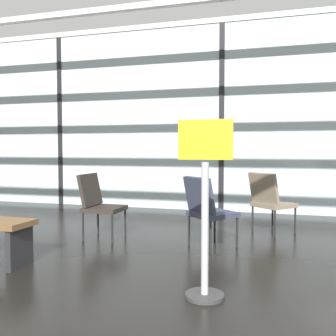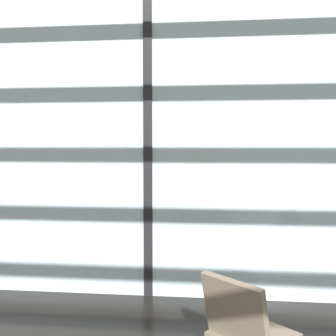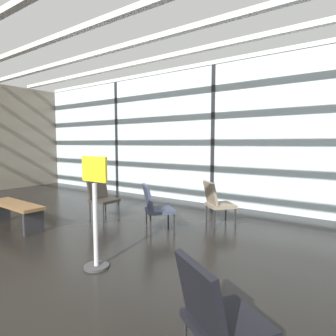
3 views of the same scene
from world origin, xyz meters
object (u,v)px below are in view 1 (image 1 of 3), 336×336
object	(u,v)px
info_sign	(205,215)
lounge_chair_0	(270,199)
lounge_chair_1	(99,202)
lounge_chair_2	(207,207)
parked_airplane	(192,119)

from	to	relation	value
info_sign	lounge_chair_0	bearing A→B (deg)	79.85
lounge_chair_0	lounge_chair_1	distance (m)	2.41
lounge_chair_0	info_sign	bearing A→B (deg)	121.31
lounge_chair_0	info_sign	distance (m)	2.63
lounge_chair_2	lounge_chair_0	bearing A→B (deg)	-84.71
lounge_chair_1	info_sign	size ratio (longest dim) A/B	0.60
lounge_chair_0	lounge_chair_1	xyz separation A→B (m)	(-2.22, -0.94, 0.00)
parked_airplane	info_sign	size ratio (longest dim) A/B	8.34
lounge_chair_0	lounge_chair_1	bearing A→B (deg)	64.35
parked_airplane	lounge_chair_1	size ratio (longest dim) A/B	13.80
lounge_chair_2	parked_airplane	bearing A→B (deg)	-35.54
parked_airplane	lounge_chair_0	distance (m)	7.25
lounge_chair_1	parked_airplane	bearing A→B (deg)	3.77
lounge_chair_2	lounge_chair_1	bearing A→B (deg)	37.76
parked_airplane	info_sign	xyz separation A→B (m)	(2.11, -9.14, -1.50)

